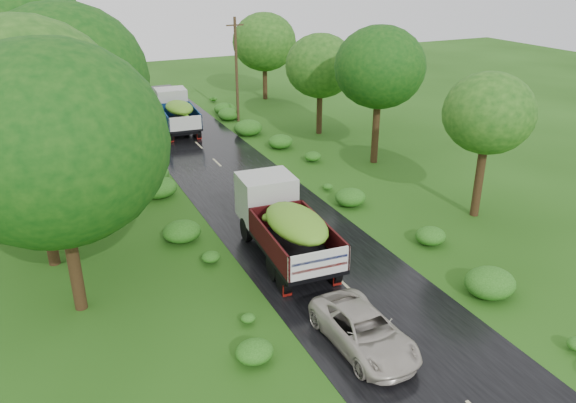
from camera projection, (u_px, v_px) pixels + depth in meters
ground at (402, 340)px, 19.24m from camera, size 120.00×120.00×0.00m
road at (331, 272)px, 23.39m from camera, size 6.50×80.00×0.02m
road_lines at (320, 261)px, 24.21m from camera, size 0.12×69.60×0.00m
truck_near at (283, 220)px, 24.11m from camera, size 2.92×7.19×2.96m
truck_far at (176, 110)px, 41.96m from camera, size 2.81×6.74×2.77m
car at (364, 330)px, 18.66m from camera, size 2.16×4.56×1.26m
utility_pole at (236, 69)px, 43.31m from camera, size 1.40×0.23×8.00m
trees_left at (29, 60)px, 30.17m from camera, size 6.54×33.56×9.74m
trees_right at (336, 65)px, 38.49m from camera, size 3.98×31.28×7.51m
shrubs at (252, 190)px, 30.72m from camera, size 11.90×44.00×0.70m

